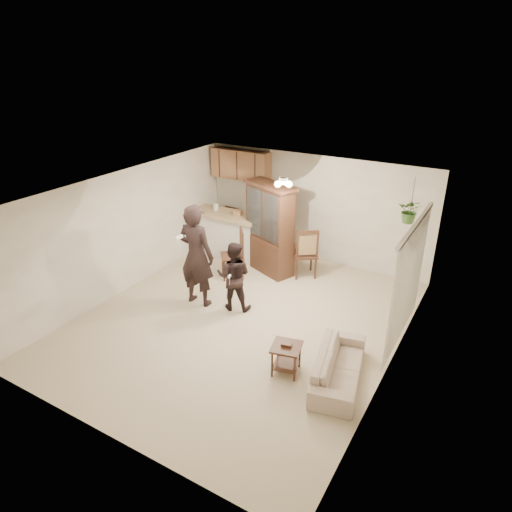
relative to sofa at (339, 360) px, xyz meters
The scene contains 23 objects.
floor 2.29m from the sofa, 162.95° to the left, with size 6.50×6.50×0.00m, color #C5B695.
ceiling 3.11m from the sofa, 162.95° to the left, with size 5.50×6.50×0.02m, color silver.
wall_back 4.56m from the sofa, 118.93° to the left, with size 5.50×0.02×2.50m, color white.
wall_front 3.49m from the sofa, 129.90° to the right, with size 5.50×0.02×2.50m, color white.
wall_left 5.04m from the sofa, behind, with size 0.02×6.50×2.50m, color white.
wall_right 1.25m from the sofa, 48.47° to the left, with size 0.02×6.50×2.50m, color white.
breakfast_bar 5.02m from the sofa, 143.09° to the left, with size 1.60×0.55×1.00m, color silver.
bar_top 5.06m from the sofa, 143.09° to the left, with size 1.75×0.70×0.08m, color tan.
upper_cabinets 5.78m from the sofa, 137.42° to the left, with size 1.50×0.34×0.70m, color #8F5D3E.
vertical_blinds 1.81m from the sofa, 70.70° to the left, with size 0.06×2.30×2.10m, color beige, non-canonical shape.
ceiling_fixture 3.39m from the sofa, 136.48° to the left, with size 0.36×0.36×0.20m, color #FAECBB, non-canonical shape.
hanging_plant 3.41m from the sofa, 87.43° to the left, with size 0.43×0.37×0.48m, color #2C5A24.
plant_cord 3.56m from the sofa, 87.43° to the left, with size 0.01×0.01×0.65m, color black.
sofa is the anchor object (origin of this frame).
adult 3.40m from the sofa, 166.02° to the left, with size 0.66×0.43×1.80m, color black.
child 2.74m from the sofa, 158.56° to the left, with size 0.66×0.51×1.35m, color black.
china_hutch 3.97m from the sofa, 134.41° to the left, with size 1.38×0.96×2.03m.
side_table 0.82m from the sofa, 162.62° to the right, with size 0.53×0.53×0.54m.
chair_bar 5.52m from the sofa, 141.27° to the left, with size 0.48×0.48×1.01m.
chair_hutch_left 3.91m from the sofa, 147.33° to the left, with size 0.69×0.69×1.10m.
chair_hutch_right 3.55m from the sofa, 123.28° to the left, with size 0.71×0.71×1.15m.
controller_adult 3.48m from the sofa, behind, with size 0.05×0.18×0.05m, color white.
controller_child 2.57m from the sofa, 164.14° to the left, with size 0.04×0.12×0.04m, color white.
Camera 1 is at (3.89, -6.14, 4.67)m, focal length 32.00 mm.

